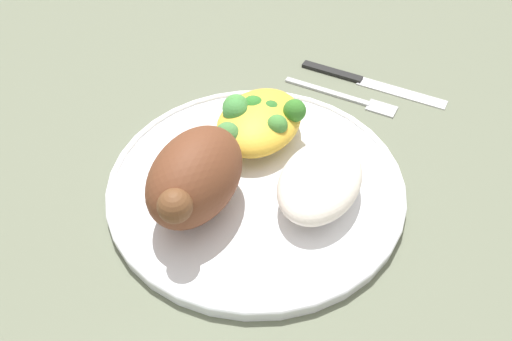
% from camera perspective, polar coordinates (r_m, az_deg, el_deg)
% --- Properties ---
extents(ground_plane, '(2.00, 2.00, 0.00)m').
position_cam_1_polar(ground_plane, '(0.50, -0.00, -1.99)').
color(ground_plane, '#636A55').
extents(plate, '(0.29, 0.29, 0.01)m').
position_cam_1_polar(plate, '(0.49, -0.00, -1.39)').
color(plate, white).
rests_on(plate, ground_plane).
extents(roasted_chicken, '(0.12, 0.07, 0.08)m').
position_cam_1_polar(roasted_chicken, '(0.44, -7.09, -0.77)').
color(roasted_chicken, brown).
rests_on(roasted_chicken, plate).
extents(rice_pile, '(0.11, 0.07, 0.04)m').
position_cam_1_polar(rice_pile, '(0.46, 7.43, -1.17)').
color(rice_pile, silver).
rests_on(rice_pile, plate).
extents(mac_cheese_with_broccoli, '(0.11, 0.09, 0.05)m').
position_cam_1_polar(mac_cheese_with_broccoli, '(0.52, 0.19, 5.88)').
color(mac_cheese_with_broccoli, gold).
rests_on(mac_cheese_with_broccoli, plate).
extents(fork, '(0.02, 0.14, 0.01)m').
position_cam_1_polar(fork, '(0.61, 10.39, 8.41)').
color(fork, '#B2B2B7').
rests_on(fork, ground_plane).
extents(knife, '(0.02, 0.19, 0.01)m').
position_cam_1_polar(knife, '(0.65, 11.69, 10.37)').
color(knife, black).
rests_on(knife, ground_plane).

